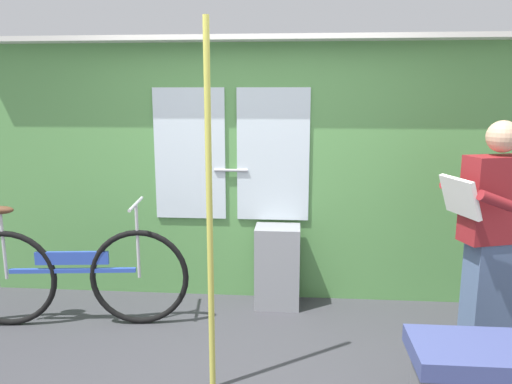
{
  "coord_description": "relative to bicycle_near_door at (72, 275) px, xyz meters",
  "views": [
    {
      "loc": [
        0.34,
        -2.81,
        1.75
      ],
      "look_at": [
        0.06,
        0.62,
        1.07
      ],
      "focal_mm": 34.84,
      "sensor_mm": 36.0,
      "label": 1
    }
  ],
  "objects": [
    {
      "name": "ground_plane",
      "position": [
        1.34,
        -0.64,
        -0.42
      ],
      "size": [
        5.71,
        4.27,
        0.04
      ],
      "primitive_type": "cube",
      "color": "#38383D"
    },
    {
      "name": "train_door_wall",
      "position": [
        1.33,
        0.69,
        0.75
      ],
      "size": [
        4.71,
        0.28,
        2.2
      ],
      "color": "#56934C",
      "rests_on": "ground_plane"
    },
    {
      "name": "bicycle_near_door",
      "position": [
        0.0,
        0.0,
        0.0
      ],
      "size": [
        1.74,
        0.44,
        0.96
      ],
      "rotation": [
        0.0,
        0.0,
        0.11
      ],
      "color": "black",
      "rests_on": "ground_plane"
    },
    {
      "name": "passenger_reading_newspaper",
      "position": [
        3.0,
        -0.11,
        0.44
      ],
      "size": [
        0.61,
        0.53,
        1.58
      ],
      "rotation": [
        0.0,
        0.0,
        3.45
      ],
      "color": "slate",
      "rests_on": "ground_plane"
    },
    {
      "name": "trash_bin_by_wall",
      "position": [
        1.54,
        0.48,
        -0.06
      ],
      "size": [
        0.37,
        0.28,
        0.68
      ],
      "primitive_type": "cube",
      "color": "gray",
      "rests_on": "ground_plane"
    },
    {
      "name": "handrail_pole",
      "position": [
        1.2,
        -0.75,
        0.68
      ],
      "size": [
        0.04,
        0.04,
        2.16
      ],
      "primitive_type": "cylinder",
      "color": "#C6C14C",
      "rests_on": "ground_plane"
    },
    {
      "name": "bench_seat_corner",
      "position": [
        2.66,
        -0.95,
        -0.16
      ],
      "size": [
        0.7,
        0.44,
        0.45
      ],
      "color": "#3D477F",
      "rests_on": "ground_plane"
    }
  ]
}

